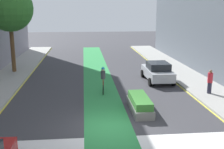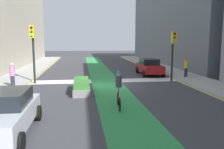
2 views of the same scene
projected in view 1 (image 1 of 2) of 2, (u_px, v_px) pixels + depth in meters
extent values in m
plane|color=#38383D|center=(110.00, 127.00, 14.12)|extent=(120.00, 120.00, 0.00)
cube|color=#2D8C47|center=(108.00, 127.00, 14.12)|extent=(2.40, 60.00, 0.01)
cube|color=silver|center=(114.00, 146.00, 12.18)|extent=(12.00, 1.80, 0.01)
cube|color=#B2B7BF|center=(157.00, 73.00, 22.97)|extent=(1.82, 4.21, 0.70)
cube|color=black|center=(158.00, 66.00, 22.64)|extent=(1.61, 2.01, 0.55)
cylinder|color=black|center=(143.00, 73.00, 24.40)|extent=(0.22, 0.64, 0.64)
cylinder|color=black|center=(163.00, 73.00, 24.56)|extent=(0.22, 0.64, 0.64)
cylinder|color=black|center=(150.00, 82.00, 21.54)|extent=(0.22, 0.64, 0.64)
cylinder|color=black|center=(173.00, 81.00, 21.71)|extent=(0.22, 0.64, 0.64)
torus|color=black|center=(103.00, 86.00, 20.40)|extent=(0.11, 0.68, 0.68)
torus|color=black|center=(103.00, 90.00, 19.38)|extent=(0.11, 0.68, 0.68)
cylinder|color=red|center=(103.00, 85.00, 19.85)|extent=(0.13, 0.95, 0.06)
cylinder|color=red|center=(103.00, 82.00, 19.64)|extent=(0.05, 0.05, 0.50)
cylinder|color=#3F3F47|center=(103.00, 75.00, 19.53)|extent=(0.32, 0.32, 0.55)
sphere|color=beige|center=(103.00, 69.00, 19.44)|extent=(0.22, 0.22, 0.22)
sphere|color=#268CCC|center=(103.00, 69.00, 19.43)|extent=(0.23, 0.23, 0.23)
cylinder|color=#262638|center=(209.00, 88.00, 19.20)|extent=(0.28, 0.28, 0.74)
cylinder|color=red|center=(210.00, 78.00, 19.04)|extent=(0.34, 0.34, 0.66)
sphere|color=#8C6647|center=(211.00, 71.00, 18.94)|extent=(0.21, 0.21, 0.21)
cylinder|color=brown|center=(13.00, 48.00, 25.54)|extent=(0.36, 0.36, 4.20)
sphere|color=#2D6B28|center=(9.00, 8.00, 24.74)|extent=(4.09, 4.09, 4.09)
cube|color=slate|center=(140.00, 107.00, 16.34)|extent=(1.04, 3.19, 0.45)
cube|color=#33722D|center=(140.00, 100.00, 16.24)|extent=(0.94, 2.87, 0.40)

